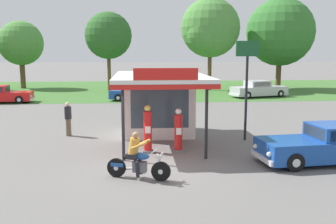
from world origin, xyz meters
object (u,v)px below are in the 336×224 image
object	(u,v)px
bystander_standing_back_lot	(68,118)
parked_car_back_row_centre_right	(259,90)
gas_pump_offside	(178,132)
parked_car_back_row_right	(141,93)
motorcycle_with_rider	(137,160)
roadside_pole_sign	(247,73)
featured_classic_sedan	(328,145)
gas_pump_nearside	(148,131)

from	to	relation	value
bystander_standing_back_lot	parked_car_back_row_centre_right	bearing A→B (deg)	46.45
parked_car_back_row_centre_right	gas_pump_offside	bearing A→B (deg)	-116.89
parked_car_back_row_right	motorcycle_with_rider	bearing A→B (deg)	-90.96
gas_pump_offside	roadside_pole_sign	size ratio (longest dim) A/B	0.40
featured_classic_sedan	parked_car_back_row_right	xyz separation A→B (m)	(-6.85, 19.07, 0.01)
motorcycle_with_rider	parked_car_back_row_right	bearing A→B (deg)	89.04
featured_classic_sedan	parked_car_back_row_centre_right	distance (m)	21.38
motorcycle_with_rider	roadside_pole_sign	size ratio (longest dim) A/B	0.45
motorcycle_with_rider	featured_classic_sedan	bearing A→B (deg)	10.59
motorcycle_with_rider	parked_car_back_row_centre_right	world-z (taller)	motorcycle_with_rider
parked_car_back_row_right	bystander_standing_back_lot	bearing A→B (deg)	-105.35
gas_pump_nearside	gas_pump_offside	world-z (taller)	gas_pump_nearside
featured_classic_sedan	parked_car_back_row_right	distance (m)	20.26
featured_classic_sedan	bystander_standing_back_lot	distance (m)	11.91
gas_pump_offside	parked_car_back_row_centre_right	bearing A→B (deg)	63.11
gas_pump_nearside	roadside_pole_sign	xyz separation A→B (m)	(4.67, 1.87, 2.27)
parked_car_back_row_centre_right	parked_car_back_row_right	bearing A→B (deg)	-170.20
parked_car_back_row_right	roadside_pole_sign	bearing A→B (deg)	-72.58
featured_classic_sedan	bystander_standing_back_lot	size ratio (longest dim) A/B	3.17
featured_classic_sedan	parked_car_back_row_centre_right	bearing A→B (deg)	78.78
motorcycle_with_rider	roadside_pole_sign	world-z (taller)	roadside_pole_sign
gas_pump_nearside	parked_car_back_row_right	world-z (taller)	gas_pump_nearside
gas_pump_nearside	roadside_pole_sign	world-z (taller)	roadside_pole_sign
motorcycle_with_rider	parked_car_back_row_right	xyz separation A→B (m)	(0.34, 20.42, 0.02)
gas_pump_offside	bystander_standing_back_lot	xyz separation A→B (m)	(-5.12, 3.48, 0.07)
gas_pump_nearside	bystander_standing_back_lot	world-z (taller)	gas_pump_nearside
parked_car_back_row_centre_right	parked_car_back_row_right	size ratio (longest dim) A/B	1.00
bystander_standing_back_lot	roadside_pole_sign	bearing A→B (deg)	-10.70
motorcycle_with_rider	parked_car_back_row_centre_right	distance (m)	25.04
motorcycle_with_rider	parked_car_back_row_centre_right	xyz separation A→B (m)	(11.36, 22.32, 0.04)
parked_car_back_row_centre_right	featured_classic_sedan	bearing A→B (deg)	-101.22
gas_pump_offside	roadside_pole_sign	world-z (taller)	roadside_pole_sign
gas_pump_nearside	parked_car_back_row_centre_right	world-z (taller)	gas_pump_nearside
parked_car_back_row_centre_right	parked_car_back_row_right	world-z (taller)	parked_car_back_row_centre_right
motorcycle_with_rider	featured_classic_sedan	xyz separation A→B (m)	(7.19, 1.34, 0.00)
gas_pump_nearside	parked_car_back_row_right	xyz separation A→B (m)	(-0.10, 17.09, -0.24)
gas_pump_offside	motorcycle_with_rider	size ratio (longest dim) A/B	0.88
gas_pump_offside	motorcycle_with_rider	distance (m)	3.75
featured_classic_sedan	roadside_pole_sign	xyz separation A→B (m)	(-2.08, 3.85, 2.52)
parked_car_back_row_centre_right	gas_pump_nearside	bearing A→B (deg)	-119.87
bystander_standing_back_lot	motorcycle_with_rider	bearing A→B (deg)	-63.52
parked_car_back_row_right	gas_pump_nearside	bearing A→B (deg)	-89.65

